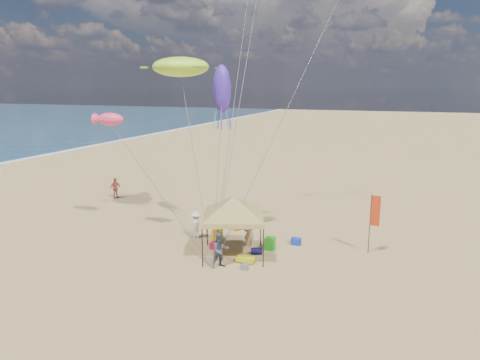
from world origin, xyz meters
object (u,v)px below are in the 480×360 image
at_px(person_near_a, 249,234).
at_px(person_far_a, 115,188).
at_px(canopy_tent, 233,199).
at_px(person_near_b, 220,250).
at_px(beach_cart, 246,259).
at_px(chair_green, 270,243).
at_px(cooler_blue, 296,241).
at_px(chair_yellow, 217,234).
at_px(feather_flag, 374,215).
at_px(person_near_c, 196,225).
at_px(cooler_red, 216,246).

height_order(person_near_a, person_far_a, person_far_a).
distance_m(canopy_tent, person_near_b, 2.76).
xyz_separation_m(canopy_tent, beach_cart, (0.92, -0.67, -2.92)).
bearing_deg(beach_cart, chair_green, 73.10).
distance_m(cooler_blue, chair_yellow, 4.55).
distance_m(chair_yellow, beach_cart, 3.63).
bearing_deg(feather_flag, person_near_b, -146.81).
bearing_deg(chair_green, person_near_a, -178.39).
bearing_deg(chair_green, person_near_b, -117.55).
xyz_separation_m(chair_yellow, person_near_c, (-1.30, -0.12, 0.46)).
bearing_deg(cooler_red, person_far_a, 149.02).
bearing_deg(canopy_tent, feather_flag, 22.76).
bearing_deg(chair_yellow, chair_green, -5.98).
height_order(person_near_c, person_far_a, person_far_a).
bearing_deg(cooler_red, chair_yellow, 109.28).
xyz_separation_m(canopy_tent, chair_yellow, (-1.72, 1.82, -2.77)).
xyz_separation_m(canopy_tent, feather_flag, (6.82, 2.86, -0.95)).
distance_m(beach_cart, person_near_a, 2.26).
height_order(cooler_red, chair_yellow, chair_yellow).
bearing_deg(cooler_red, person_near_c, 145.96).
distance_m(cooler_blue, person_near_a, 2.77).
relative_size(cooler_red, person_near_a, 0.35).
height_order(feather_flag, person_far_a, feather_flag).
bearing_deg(cooler_blue, person_far_a, 162.78).
xyz_separation_m(chair_green, person_near_a, (-1.23, -0.03, 0.41)).
bearing_deg(person_near_a, chair_yellow, -32.85).
relative_size(beach_cart, person_near_a, 0.59).
height_order(person_near_a, person_near_c, person_near_c).
relative_size(chair_green, person_near_b, 0.39).
relative_size(cooler_red, person_near_c, 0.33).
distance_m(canopy_tent, chair_green, 3.51).
relative_size(feather_flag, person_far_a, 1.95).
bearing_deg(cooler_blue, chair_yellow, -168.85).
relative_size(cooler_red, person_near_b, 0.30).
distance_m(canopy_tent, cooler_red, 3.23).
xyz_separation_m(feather_flag, person_near_b, (-6.87, -4.50, -1.27)).
distance_m(chair_green, person_far_a, 15.90).
relative_size(feather_flag, person_near_b, 1.82).
height_order(cooler_red, person_near_c, person_near_c).
height_order(chair_green, chair_yellow, same).
bearing_deg(cooler_red, canopy_tent, -21.89).
height_order(canopy_tent, person_near_b, canopy_tent).
relative_size(cooler_blue, person_near_b, 0.30).
relative_size(beach_cart, person_near_b, 0.50).
bearing_deg(person_near_a, feather_flag, 169.94).
bearing_deg(beach_cart, cooler_blue, 61.60).
xyz_separation_m(canopy_tent, person_near_a, (0.34, 1.44, -2.35)).
xyz_separation_m(person_near_b, person_far_a, (-13.04, 9.24, -0.06)).
relative_size(canopy_tent, cooler_blue, 10.54).
distance_m(feather_flag, person_near_b, 8.31).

